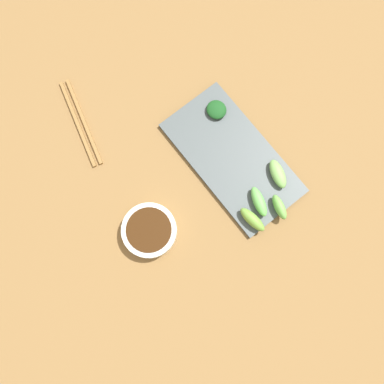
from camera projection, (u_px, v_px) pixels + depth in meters
name	position (u px, v px, depth m)	size (l,w,h in m)	color
tabletop	(207.00, 192.00, 0.99)	(2.10, 2.10, 0.02)	olive
sauce_bowl	(149.00, 231.00, 0.94)	(0.12, 0.12, 0.04)	silver
serving_plate	(233.00, 158.00, 0.99)	(0.18, 0.34, 0.01)	#475153
broccoli_stalk_0	(278.00, 174.00, 0.96)	(0.03, 0.07, 0.03)	#7AB45A
broccoli_stalk_1	(279.00, 207.00, 0.94)	(0.02, 0.06, 0.03)	#6FB94F
broccoli_leafy_2	(216.00, 110.00, 0.99)	(0.05, 0.05, 0.02)	#184D1D
broccoli_stalk_3	(252.00, 220.00, 0.94)	(0.03, 0.07, 0.03)	#6FA53D
broccoli_stalk_4	(259.00, 202.00, 0.95)	(0.03, 0.07, 0.03)	#67BC56
chopsticks	(81.00, 122.00, 1.00)	(0.08, 0.23, 0.01)	olive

